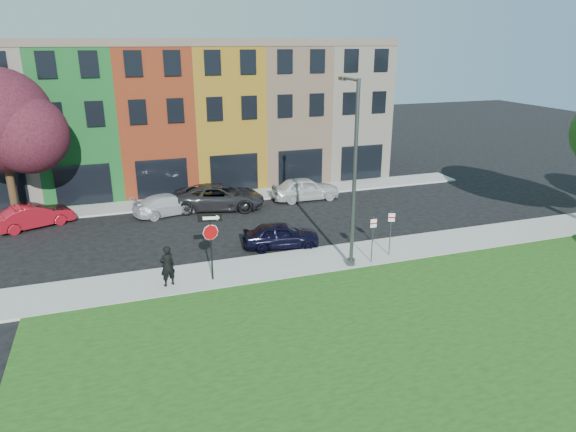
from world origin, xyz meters
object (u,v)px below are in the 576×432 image
object	(u,v)px
stop_sign	(211,234)
street_lamp	(353,175)
sedan_near	(281,235)
man	(167,266)

from	to	relation	value
stop_sign	street_lamp	distance (m)	6.98
sedan_near	street_lamp	distance (m)	5.59
sedan_near	street_lamp	bearing A→B (deg)	-134.25
stop_sign	man	bearing A→B (deg)	-169.90
man	sedan_near	bearing A→B (deg)	-173.69
stop_sign	sedan_near	xyz separation A→B (m)	(4.19, 2.90, -1.65)
street_lamp	stop_sign	bearing A→B (deg)	-177.58
stop_sign	sedan_near	bearing A→B (deg)	45.82
man	street_lamp	size ratio (longest dim) A/B	0.21
stop_sign	man	world-z (taller)	stop_sign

